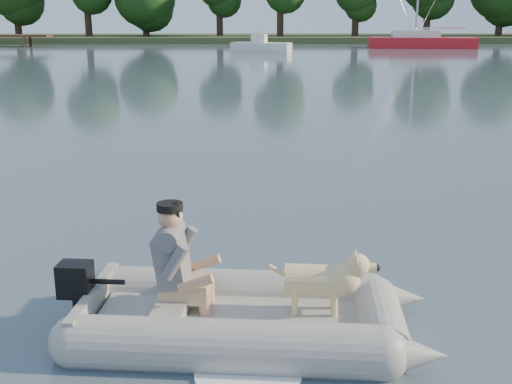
{
  "coord_description": "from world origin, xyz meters",
  "views": [
    {
      "loc": [
        0.07,
        -6.13,
        3.05
      ],
      "look_at": [
        0.21,
        2.0,
        0.75
      ],
      "focal_mm": 45.0,
      "sensor_mm": 36.0,
      "label": 1
    }
  ],
  "objects_px": {
    "dog": "(315,284)",
    "motorboat": "(261,40)",
    "dinghy": "(246,277)",
    "man": "(174,255)",
    "sailboat": "(421,42)"
  },
  "relations": [
    {
      "from": "motorboat",
      "to": "man",
      "type": "bearing_deg",
      "value": -75.04
    },
    {
      "from": "dinghy",
      "to": "dog",
      "type": "height_order",
      "value": "dinghy"
    },
    {
      "from": "dinghy",
      "to": "sailboat",
      "type": "bearing_deg",
      "value": 78.6
    },
    {
      "from": "dinghy",
      "to": "dog",
      "type": "bearing_deg",
      "value": 4.57
    },
    {
      "from": "motorboat",
      "to": "dinghy",
      "type": "bearing_deg",
      "value": -74.13
    },
    {
      "from": "motorboat",
      "to": "sailboat",
      "type": "relative_size",
      "value": 0.38
    },
    {
      "from": "man",
      "to": "motorboat",
      "type": "bearing_deg",
      "value": 92.72
    },
    {
      "from": "dog",
      "to": "motorboat",
      "type": "bearing_deg",
      "value": 94.47
    },
    {
      "from": "man",
      "to": "dog",
      "type": "relative_size",
      "value": 1.16
    },
    {
      "from": "dinghy",
      "to": "sailboat",
      "type": "height_order",
      "value": "sailboat"
    },
    {
      "from": "dog",
      "to": "sailboat",
      "type": "relative_size",
      "value": 0.08
    },
    {
      "from": "man",
      "to": "motorboat",
      "type": "relative_size",
      "value": 0.24
    },
    {
      "from": "dinghy",
      "to": "man",
      "type": "xyz_separation_m",
      "value": [
        -0.7,
        0.12,
        0.19
      ]
    },
    {
      "from": "dinghy",
      "to": "man",
      "type": "distance_m",
      "value": 0.73
    },
    {
      "from": "sailboat",
      "to": "motorboat",
      "type": "bearing_deg",
      "value": -152.12
    }
  ]
}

